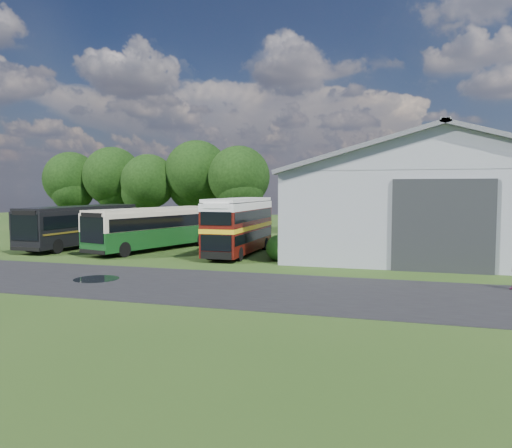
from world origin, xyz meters
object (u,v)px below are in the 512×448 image
(bus_green_single, at_px, (154,228))
(bus_maroon_double, at_px, (239,226))
(storage_shed, at_px, (431,193))
(bus_dark_single, at_px, (81,225))

(bus_green_single, xyz_separation_m, bus_maroon_double, (6.80, -0.63, 0.28))
(storage_shed, height_order, bus_green_single, storage_shed)
(storage_shed, bearing_deg, bus_dark_single, -164.65)
(bus_green_single, height_order, bus_maroon_double, bus_maroon_double)
(bus_green_single, bearing_deg, bus_maroon_double, 11.11)
(storage_shed, distance_m, bus_dark_single, 26.97)
(bus_dark_single, bearing_deg, storage_shed, 18.31)
(bus_maroon_double, relative_size, bus_dark_single, 0.77)
(bus_dark_single, bearing_deg, bus_maroon_double, -0.89)
(bus_green_single, distance_m, bus_maroon_double, 6.84)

